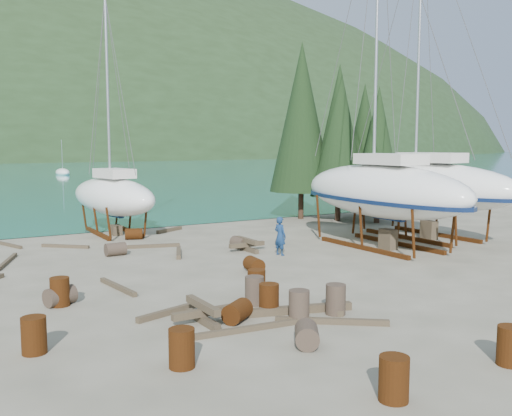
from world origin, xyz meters
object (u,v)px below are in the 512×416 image
large_sailboat_near (381,190)px  worker (280,236)px  small_sailboat_shore (113,196)px  large_sailboat_far (423,186)px

large_sailboat_near → worker: bearing=172.6°
large_sailboat_near → worker: 5.56m
small_sailboat_shore → worker: 10.85m
small_sailboat_shore → worker: size_ratio=7.47×
large_sailboat_far → worker: large_sailboat_far is taller
large_sailboat_far → worker: size_ratio=9.82×
large_sailboat_near → worker: (-5.15, 0.87, -1.89)m
large_sailboat_near → small_sailboat_shore: size_ratio=1.33×
large_sailboat_near → worker: large_sailboat_near is taller
large_sailboat_far → small_sailboat_shore: size_ratio=1.31×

